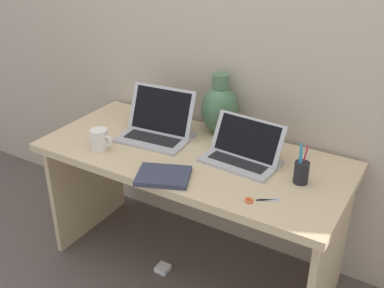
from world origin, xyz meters
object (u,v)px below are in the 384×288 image
(power_brick, at_px, (163,268))
(coffee_mug, at_px, (100,139))
(pen_cup, at_px, (301,172))
(laptop_right, at_px, (243,151))
(green_vase, at_px, (220,108))
(laptop_left, at_px, (158,125))
(notebook_stack, at_px, (163,176))
(scissors, at_px, (256,200))

(power_brick, bearing_deg, coffee_mug, -165.18)
(coffee_mug, bearing_deg, pen_cup, 12.17)
(laptop_right, height_order, green_vase, green_vase)
(coffee_mug, bearing_deg, laptop_left, 57.82)
(laptop_right, relative_size, green_vase, 1.14)
(notebook_stack, xyz_separation_m, scissors, (0.43, 0.04, -0.01))
(laptop_left, height_order, power_brick, laptop_left)
(coffee_mug, relative_size, pen_cup, 0.68)
(pen_cup, xyz_separation_m, scissors, (-0.11, -0.23, -0.05))
(laptop_right, height_order, pen_cup, laptop_right)
(green_vase, height_order, notebook_stack, green_vase)
(green_vase, bearing_deg, laptop_left, -139.14)
(laptop_left, distance_m, laptop_right, 0.49)
(green_vase, bearing_deg, power_brick, -106.35)
(coffee_mug, bearing_deg, scissors, -1.67)
(pen_cup, xyz_separation_m, power_brick, (-0.66, -0.13, -0.75))
(laptop_left, distance_m, coffee_mug, 0.31)
(green_vase, xyz_separation_m, pen_cup, (0.54, -0.27, -0.08))
(notebook_stack, height_order, scissors, notebook_stack)
(scissors, height_order, power_brick, scissors)
(green_vase, distance_m, pen_cup, 0.61)
(scissors, distance_m, power_brick, 0.90)
(power_brick, bearing_deg, pen_cup, 10.97)
(pen_cup, bearing_deg, laptop_right, 170.58)
(pen_cup, distance_m, power_brick, 1.01)
(laptop_left, relative_size, pen_cup, 2.04)
(laptop_left, relative_size, power_brick, 5.45)
(green_vase, relative_size, coffee_mug, 2.55)
(laptop_left, xyz_separation_m, pen_cup, (0.79, -0.06, -0.01))
(laptop_right, height_order, power_brick, laptop_right)
(laptop_right, distance_m, scissors, 0.34)
(notebook_stack, distance_m, coffee_mug, 0.43)
(pen_cup, bearing_deg, green_vase, 153.46)
(green_vase, bearing_deg, notebook_stack, -88.83)
(notebook_stack, xyz_separation_m, pen_cup, (0.53, 0.28, 0.04))
(green_vase, xyz_separation_m, scissors, (0.44, -0.50, -0.13))
(laptop_left, xyz_separation_m, notebook_stack, (0.26, -0.33, -0.06))
(laptop_right, height_order, scissors, laptop_right)
(laptop_left, height_order, notebook_stack, laptop_left)
(green_vase, distance_m, coffee_mug, 0.64)
(laptop_right, xyz_separation_m, coffee_mug, (-0.66, -0.26, -0.00))
(coffee_mug, xyz_separation_m, scissors, (0.85, -0.02, -0.05))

